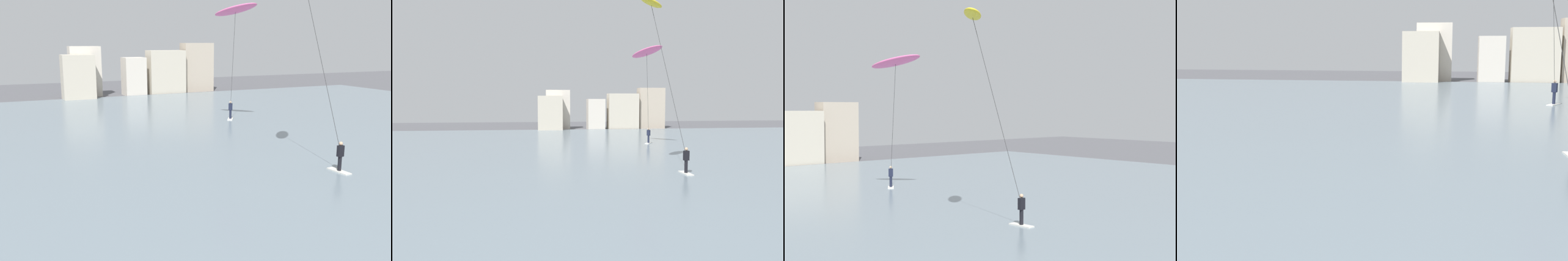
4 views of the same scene
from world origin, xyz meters
TOP-DOWN VIEW (x-y plane):
  - water_bay at (0.00, 30.66)m, footprint 84.00×52.00m
  - far_shore_buildings at (8.22, 58.18)m, footprint 21.04×5.32m
  - kitesurfer_pink at (9.30, 33.98)m, footprint 3.10×4.89m

SIDE VIEW (x-z plane):
  - water_bay at x=0.00m, z-range 0.00..0.10m
  - far_shore_buildings at x=8.22m, z-range -0.42..6.38m
  - kitesurfer_pink at x=9.30m, z-range 3.81..13.88m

